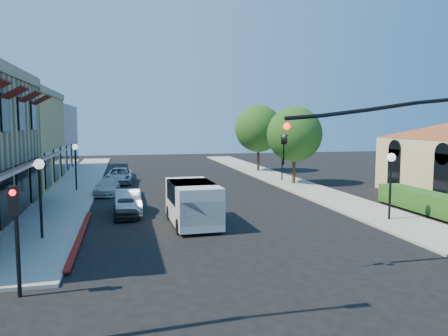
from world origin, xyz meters
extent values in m
plane|color=black|center=(0.00, 0.00, 0.00)|extent=(120.00, 120.00, 0.00)
cube|color=gray|center=(-8.75, 27.00, 0.06)|extent=(3.50, 50.00, 0.12)
cube|color=gray|center=(8.75, 27.00, 0.06)|extent=(3.50, 50.00, 0.12)
cube|color=maroon|center=(-6.90, 8.00, 0.00)|extent=(0.25, 10.00, 0.06)
cube|color=#561416|center=(-9.60, 11.00, 3.05)|extent=(1.75, 17.00, 0.67)
cube|color=#571611|center=(-9.95, 10.80, 6.55)|extent=(1.02, 1.50, 0.60)
cube|color=#571611|center=(-9.95, 14.20, 6.55)|extent=(1.02, 1.50, 0.60)
cube|color=#571611|center=(-9.95, 17.60, 6.55)|extent=(1.02, 1.50, 0.60)
cube|color=black|center=(-10.45, 10.30, 1.60)|extent=(0.12, 2.60, 2.60)
cube|color=black|center=(-10.45, 13.70, 1.60)|extent=(0.12, 2.60, 2.60)
cube|color=black|center=(-10.45, 17.10, 1.60)|extent=(0.12, 2.60, 2.60)
cube|color=#C99C97|center=(-15.50, 38.00, 3.50)|extent=(10.00, 12.00, 7.00)
cube|color=black|center=(14.45, 11.50, 1.80)|extent=(0.12, 1.40, 2.80)
cube|color=black|center=(14.45, 16.50, 1.80)|extent=(0.12, 1.40, 2.80)
cube|color=#1D4E16|center=(11.70, 9.00, 0.00)|extent=(1.40, 8.00, 1.10)
cylinder|color=#311D13|center=(8.80, 22.00, 1.05)|extent=(0.28, 0.28, 2.10)
sphere|color=#1D4E16|center=(8.80, 22.00, 4.20)|extent=(4.56, 4.56, 4.56)
cylinder|color=#311D13|center=(8.80, 32.00, 1.14)|extent=(0.28, 0.28, 2.27)
sphere|color=#1D4E16|center=(8.80, 32.00, 4.55)|extent=(4.94, 4.94, 4.94)
cylinder|color=black|center=(4.10, 1.50, 5.60)|extent=(7.80, 0.14, 0.14)
imported|color=black|center=(0.20, 1.50, 4.70)|extent=(0.20, 0.16, 1.00)
sphere|color=#FF0C0C|center=(0.20, 1.32, 5.00)|extent=(0.22, 0.22, 0.22)
cylinder|color=black|center=(-8.00, 1.50, 1.50)|extent=(0.12, 0.12, 3.00)
cube|color=black|center=(-8.00, 1.35, 2.90)|extent=(0.28, 0.22, 0.85)
sphere|color=#FF0C0C|center=(-8.00, 1.23, 3.15)|extent=(0.18, 0.18, 0.18)
cylinder|color=black|center=(-8.50, 8.00, 1.60)|extent=(0.12, 0.12, 3.20)
sphere|color=white|center=(-8.50, 8.00, 3.35)|extent=(0.44, 0.44, 0.44)
cylinder|color=black|center=(-8.50, 22.00, 1.60)|extent=(0.12, 0.12, 3.20)
sphere|color=white|center=(-8.50, 22.00, 3.35)|extent=(0.44, 0.44, 0.44)
cylinder|color=black|center=(8.50, 8.00, 1.60)|extent=(0.12, 0.12, 3.20)
sphere|color=white|center=(8.50, 8.00, 3.35)|extent=(0.44, 0.44, 0.44)
cylinder|color=black|center=(8.50, 24.00, 1.60)|extent=(0.12, 0.12, 3.20)
sphere|color=white|center=(8.50, 24.00, 3.35)|extent=(0.44, 0.44, 0.44)
cube|color=silver|center=(-1.63, 9.43, 1.16)|extent=(2.27, 4.92, 1.98)
cube|color=silver|center=(-1.56, 7.34, 1.05)|extent=(2.06, 0.73, 1.10)
cube|color=black|center=(-1.57, 7.73, 1.60)|extent=(1.87, 0.18, 0.99)
cube|color=black|center=(-1.65, 9.76, 1.65)|extent=(2.22, 2.94, 0.99)
cylinder|color=black|center=(-2.51, 7.75, 0.36)|extent=(0.30, 0.74, 0.73)
cylinder|color=black|center=(-2.63, 11.05, 0.36)|extent=(0.30, 0.74, 0.73)
cylinder|color=black|center=(-0.64, 7.82, 0.36)|extent=(0.30, 0.74, 0.73)
cylinder|color=black|center=(-0.76, 11.12, 0.36)|extent=(0.30, 0.74, 0.73)
imported|color=black|center=(-4.91, 12.00, 0.55)|extent=(1.33, 3.22, 1.09)
imported|color=#B2B5B7|center=(-4.80, 13.00, 0.66)|extent=(1.55, 4.07, 1.32)
imported|color=#BDBDBB|center=(-6.20, 20.00, 0.54)|extent=(1.97, 3.88, 1.08)
imported|color=#A8AAAD|center=(-5.40, 26.00, 0.65)|extent=(2.47, 4.82, 1.30)
camera|label=1|loc=(-4.87, -11.93, 5.10)|focal=35.00mm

